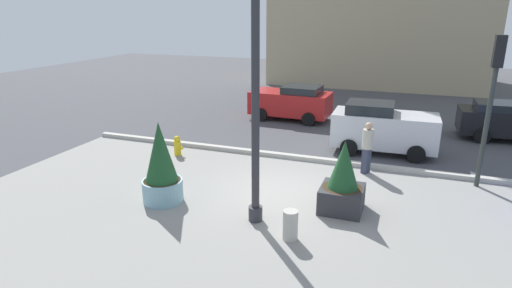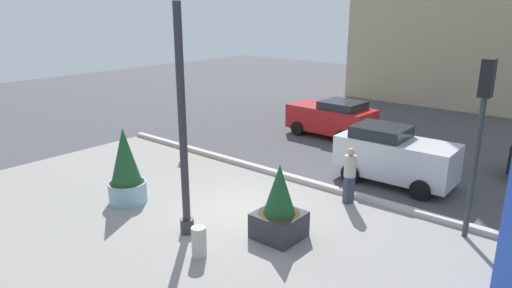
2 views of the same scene
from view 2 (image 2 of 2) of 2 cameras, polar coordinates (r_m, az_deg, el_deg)
The scene contains 12 objects.
ground_plane at distance 16.40m, azimuth 7.23°, elevation -3.83°, with size 60.00×60.00×0.00m, color #47474C.
plaza_pavement at distance 12.20m, azimuth -8.64°, elevation -11.41°, with size 18.00×10.00×0.02m, color gray.
curb_strip at distance 15.68m, azimuth 5.48°, elevation -4.43°, with size 18.00×0.24×0.16m, color #B7B2A8.
lamp_post at distance 11.35m, azimuth -9.18°, elevation 2.71°, with size 0.44×0.44×6.17m.
potted_plant_curbside at distance 11.72m, azimuth 2.91°, elevation -7.88°, with size 1.14×1.14×1.99m.
potted_plant_near_right at distance 14.22m, azimuth -15.91°, elevation -3.08°, with size 1.14×1.14×2.34m.
fire_hydrant at distance 17.81m, azimuth -9.08°, elevation -0.98°, with size 0.36×0.26×0.75m.
concrete_bollard at distance 11.16m, azimuth -7.12°, elevation -12.00°, with size 0.36×0.36×0.75m, color #B2ADA3.
traffic_light_far_side at distance 12.25m, azimuth 26.25°, elevation 2.61°, with size 0.28×0.42×4.57m.
car_curb_west at distance 15.92m, azimuth 16.83°, elevation -1.40°, with size 3.86×2.00×1.90m.
car_far_lane at distance 21.17m, azimuth 9.46°, elevation 3.25°, with size 3.95×2.15×1.70m.
pedestrian_crossing at distance 13.93m, azimuth 11.61°, elevation -3.52°, with size 0.47×0.47×1.75m.
Camera 2 is at (8.21, -8.99, 5.71)m, focal length 32.10 mm.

